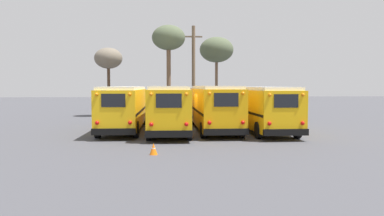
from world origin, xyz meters
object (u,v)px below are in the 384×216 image
object	(u,v)px
bare_tree_0	(108,59)
bare_tree_1	(217,50)
traffic_cone	(154,149)
utility_pole	(193,70)
school_bus_3	(261,107)
school_bus_0	(124,106)
school_bus_1	(170,107)
bare_tree_2	(169,40)
school_bus_2	(214,106)

from	to	relation	value
bare_tree_0	bare_tree_1	bearing A→B (deg)	20.75
bare_tree_1	traffic_cone	size ratio (longest dim) A/B	16.83
utility_pole	bare_tree_1	distance (m)	6.11
school_bus_3	bare_tree_0	world-z (taller)	bare_tree_0
school_bus_3	bare_tree_1	world-z (taller)	bare_tree_1
utility_pole	traffic_cone	size ratio (longest dim) A/B	17.79
school_bus_0	bare_tree_1	distance (m)	19.91
bare_tree_0	utility_pole	bearing A→B (deg)	-1.20
school_bus_1	bare_tree_2	bearing A→B (deg)	88.24
bare_tree_1	traffic_cone	xyz separation A→B (m)	(-7.13, -26.29, -6.91)
school_bus_1	utility_pole	world-z (taller)	utility_pole
school_bus_3	bare_tree_1	distance (m)	19.10
utility_pole	bare_tree_0	bearing A→B (deg)	178.80
school_bus_1	bare_tree_2	world-z (taller)	bare_tree_2
utility_pole	school_bus_2	bearing A→B (deg)	-89.42
bare_tree_2	bare_tree_1	bearing A→B (deg)	43.66
school_bus_2	school_bus_3	bearing A→B (deg)	-19.05
bare_tree_0	bare_tree_1	distance (m)	12.63
school_bus_1	school_bus_3	distance (m)	6.17
school_bus_1	school_bus_2	distance (m)	3.17
school_bus_2	bare_tree_2	bearing A→B (deg)	102.91
school_bus_0	traffic_cone	bearing A→B (deg)	-77.85
utility_pole	bare_tree_2	world-z (taller)	utility_pole
bare_tree_0	traffic_cone	xyz separation A→B (m)	(4.60, -21.85, -5.50)
school_bus_2	utility_pole	size ratio (longest dim) A/B	1.18
school_bus_2	bare_tree_2	xyz separation A→B (m)	(-2.70, 11.77, 5.99)
school_bus_1	bare_tree_0	world-z (taller)	bare_tree_0
bare_tree_0	traffic_cone	distance (m)	22.99
school_bus_1	bare_tree_1	size ratio (longest dim) A/B	1.24
school_bus_0	bare_tree_1	world-z (taller)	bare_tree_1
school_bus_3	bare_tree_2	distance (m)	15.31
bare_tree_1	school_bus_3	bearing A→B (deg)	-89.79
bare_tree_0	school_bus_3	bearing A→B (deg)	-49.54
school_bus_1	utility_pole	bearing A→B (deg)	77.50
school_bus_2	utility_pole	bearing A→B (deg)	90.58
school_bus_1	utility_pole	size ratio (longest dim) A/B	1.18
school_bus_0	bare_tree_0	size ratio (longest dim) A/B	1.54
school_bus_0	bare_tree_2	xyz separation A→B (m)	(3.47, 11.34, 6.01)
school_bus_2	bare_tree_2	distance (m)	13.48
school_bus_1	school_bus_3	world-z (taller)	school_bus_1
bare_tree_2	traffic_cone	size ratio (longest dim) A/B	17.61
bare_tree_0	bare_tree_1	size ratio (longest dim) A/B	0.79
school_bus_0	school_bus_3	xyz separation A→B (m)	(9.25, -1.50, -0.01)
school_bus_0	bare_tree_0	world-z (taller)	bare_tree_0
bare_tree_0	school_bus_1	bearing A→B (deg)	-67.36
school_bus_2	traffic_cone	size ratio (longest dim) A/B	20.95
school_bus_1	traffic_cone	bearing A→B (deg)	-97.08
bare_tree_0	traffic_cone	bearing A→B (deg)	-78.10
school_bus_0	bare_tree_2	world-z (taller)	bare_tree_2
school_bus_1	traffic_cone	size ratio (longest dim) A/B	20.93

